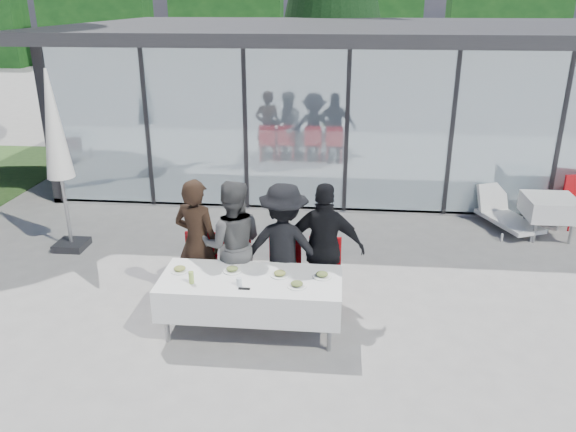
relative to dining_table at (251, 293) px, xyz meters
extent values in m
plane|color=gray|center=(0.14, 0.39, -0.54)|extent=(90.00, 90.00, 0.00)
cube|color=gray|center=(2.14, 8.39, -0.49)|extent=(14.00, 8.00, 0.10)
cube|color=black|center=(2.14, 12.29, 1.06)|extent=(14.00, 0.20, 3.20)
cube|color=black|center=(-4.76, 8.39, 1.06)|extent=(0.20, 8.00, 3.20)
cube|color=silver|center=(2.14, 4.42, 1.06)|extent=(13.60, 0.06, 3.10)
cube|color=#2D2D30|center=(2.14, 7.99, 2.78)|extent=(14.80, 8.80, 0.24)
cube|color=#262628|center=(-4.66, 4.42, 1.06)|extent=(0.08, 0.10, 3.10)
cube|color=#262628|center=(-2.72, 4.42, 1.06)|extent=(0.08, 0.10, 3.10)
cube|color=#262628|center=(-0.78, 4.42, 1.06)|extent=(0.08, 0.10, 3.10)
cube|color=#262628|center=(1.16, 4.42, 1.06)|extent=(0.08, 0.10, 3.10)
cube|color=#262628|center=(3.11, 4.42, 1.06)|extent=(0.08, 0.10, 3.10)
cube|color=#262628|center=(5.05, 4.42, 1.06)|extent=(0.08, 0.10, 3.10)
cube|color=#AD0B10|center=(-0.36, 6.89, -0.09)|extent=(0.45, 0.45, 0.90)
cube|color=#AD0B10|center=(1.14, 7.39, -0.09)|extent=(0.45, 0.45, 0.90)
cube|color=#AD0B10|center=(3.64, 6.89, -0.09)|extent=(0.45, 0.45, 0.90)
cube|color=#AD0B10|center=(5.64, 7.59, -0.09)|extent=(0.45, 0.45, 0.90)
cube|color=#113712|center=(-13.86, 28.39, 1.66)|extent=(6.50, 2.00, 4.40)
cube|color=#113712|center=(-5.86, 28.39, 1.66)|extent=(6.50, 2.00, 4.40)
cube|color=#113712|center=(2.14, 28.39, 1.66)|extent=(6.50, 2.00, 4.40)
cube|color=#113712|center=(10.14, 28.39, 1.66)|extent=(6.50, 2.00, 4.40)
cube|color=white|center=(0.00, 0.00, 0.00)|extent=(2.26, 0.96, 0.42)
cylinder|color=gray|center=(-1.00, -0.35, -0.18)|extent=(0.06, 0.06, 0.71)
cylinder|color=gray|center=(1.00, -0.35, -0.18)|extent=(0.06, 0.06, 0.71)
cylinder|color=gray|center=(-1.00, 0.35, -0.18)|extent=(0.06, 0.06, 0.71)
cylinder|color=gray|center=(1.00, 0.35, -0.18)|extent=(0.06, 0.06, 0.71)
imported|color=black|center=(-0.83, 0.66, 0.36)|extent=(0.83, 0.83, 1.80)
cube|color=#AD0B10|center=(-0.83, 0.66, -0.09)|extent=(0.44, 0.44, 0.05)
cube|color=#AD0B10|center=(-0.83, 0.86, 0.16)|extent=(0.44, 0.04, 0.55)
cylinder|color=#AD0B10|center=(-1.01, 0.48, -0.32)|extent=(0.04, 0.04, 0.43)
cylinder|color=#AD0B10|center=(-0.65, 0.48, -0.32)|extent=(0.04, 0.04, 0.43)
cylinder|color=#AD0B10|center=(-1.01, 0.84, -0.32)|extent=(0.04, 0.04, 0.43)
cylinder|color=#AD0B10|center=(-0.65, 0.84, -0.32)|extent=(0.04, 0.04, 0.43)
imported|color=#4D4D4D|center=(-0.35, 0.66, 0.36)|extent=(0.98, 0.98, 1.80)
cube|color=#AD0B10|center=(-0.35, 0.66, -0.09)|extent=(0.44, 0.44, 0.05)
cube|color=#AD0B10|center=(-0.35, 0.86, 0.16)|extent=(0.44, 0.04, 0.55)
cylinder|color=#AD0B10|center=(-0.53, 0.48, -0.32)|extent=(0.04, 0.04, 0.43)
cylinder|color=#AD0B10|center=(-0.17, 0.48, -0.32)|extent=(0.04, 0.04, 0.43)
cylinder|color=#AD0B10|center=(-0.53, 0.84, -0.32)|extent=(0.04, 0.04, 0.43)
cylinder|color=#AD0B10|center=(-0.17, 0.84, -0.32)|extent=(0.04, 0.04, 0.43)
imported|color=black|center=(0.35, 0.66, 0.35)|extent=(1.27, 1.27, 1.77)
cube|color=#AD0B10|center=(0.35, 0.66, -0.09)|extent=(0.44, 0.44, 0.05)
cube|color=#AD0B10|center=(0.35, 0.86, 0.16)|extent=(0.44, 0.04, 0.55)
cylinder|color=#AD0B10|center=(0.17, 0.48, -0.32)|extent=(0.04, 0.04, 0.43)
cylinder|color=#AD0B10|center=(0.53, 0.48, -0.32)|extent=(0.04, 0.04, 0.43)
cylinder|color=#AD0B10|center=(0.17, 0.84, -0.32)|extent=(0.04, 0.04, 0.43)
cylinder|color=#AD0B10|center=(0.53, 0.84, -0.32)|extent=(0.04, 0.04, 0.43)
imported|color=black|center=(0.89, 0.66, 0.36)|extent=(1.14, 1.14, 1.80)
cube|color=#AD0B10|center=(0.89, 0.66, -0.09)|extent=(0.44, 0.44, 0.05)
cube|color=#AD0B10|center=(0.89, 0.86, 0.16)|extent=(0.44, 0.04, 0.55)
cylinder|color=#AD0B10|center=(0.71, 0.48, -0.32)|extent=(0.04, 0.04, 0.43)
cylinder|color=#AD0B10|center=(1.07, 0.48, -0.32)|extent=(0.04, 0.04, 0.43)
cylinder|color=#AD0B10|center=(0.71, 0.84, -0.32)|extent=(0.04, 0.04, 0.43)
cylinder|color=#AD0B10|center=(1.07, 0.84, -0.32)|extent=(0.04, 0.04, 0.43)
cylinder|color=white|center=(-0.93, 0.10, 0.22)|extent=(0.24, 0.24, 0.01)
ellipsoid|color=#AF9B46|center=(-0.93, 0.10, 0.25)|extent=(0.15, 0.15, 0.05)
cylinder|color=white|center=(-0.26, 0.16, 0.22)|extent=(0.24, 0.24, 0.01)
ellipsoid|color=#365B22|center=(-0.26, 0.16, 0.25)|extent=(0.15, 0.15, 0.05)
cylinder|color=white|center=(0.35, 0.10, 0.22)|extent=(0.24, 0.24, 0.01)
ellipsoid|color=#AF9B46|center=(0.35, 0.10, 0.25)|extent=(0.15, 0.15, 0.05)
cylinder|color=white|center=(0.88, 0.12, 0.22)|extent=(0.24, 0.24, 0.01)
ellipsoid|color=#365B22|center=(0.88, 0.12, 0.25)|extent=(0.15, 0.15, 0.05)
cylinder|color=white|center=(0.59, -0.16, 0.22)|extent=(0.24, 0.24, 0.01)
ellipsoid|color=#365B22|center=(0.59, -0.16, 0.25)|extent=(0.15, 0.15, 0.05)
cylinder|color=#93B24A|center=(-0.69, -0.20, 0.29)|extent=(0.06, 0.06, 0.15)
cylinder|color=silver|center=(-0.11, -0.20, 0.26)|extent=(0.07, 0.07, 0.10)
cube|color=black|center=(-0.03, -0.29, 0.22)|extent=(0.14, 0.03, 0.01)
cube|color=white|center=(4.77, 3.53, 0.02)|extent=(0.86, 0.86, 0.36)
cylinder|color=gray|center=(4.47, 3.23, -0.18)|extent=(0.05, 0.05, 0.72)
cylinder|color=gray|center=(5.07, 3.23, -0.18)|extent=(0.05, 0.05, 0.72)
cylinder|color=gray|center=(4.47, 3.83, -0.18)|extent=(0.05, 0.05, 0.72)
cylinder|color=gray|center=(5.07, 3.83, -0.18)|extent=(0.05, 0.05, 0.72)
cube|color=#AD0B10|center=(5.40, 4.20, 0.16)|extent=(0.44, 0.15, 0.55)
cylinder|color=#AD0B10|center=(5.27, 3.83, -0.32)|extent=(0.04, 0.04, 0.43)
cylinder|color=#AD0B10|center=(5.27, 4.19, -0.32)|extent=(0.04, 0.04, 0.43)
cube|color=black|center=(-3.46, 2.23, -0.48)|extent=(0.50, 0.50, 0.12)
cylinder|color=gray|center=(-3.46, 2.23, 0.81)|extent=(0.06, 0.06, 2.70)
cone|color=white|center=(-3.46, 2.23, 1.60)|extent=(0.44, 0.44, 1.73)
cube|color=silver|center=(4.19, 3.79, -0.36)|extent=(1.05, 1.43, 0.08)
cube|color=silver|center=(3.98, 4.30, -0.09)|extent=(0.66, 0.47, 0.54)
cylinder|color=silver|center=(3.94, 3.24, -0.47)|extent=(0.04, 0.04, 0.14)
cylinder|color=silver|center=(4.44, 3.24, -0.47)|extent=(0.04, 0.04, 0.14)
cylinder|color=silver|center=(3.94, 4.34, -0.47)|extent=(0.04, 0.04, 0.14)
cylinder|color=silver|center=(4.44, 4.34, -0.47)|extent=(0.04, 0.04, 0.14)
cylinder|color=#382316|center=(0.64, 13.39, 0.46)|extent=(0.44, 0.44, 2.00)
camera|label=1|loc=(1.05, -6.13, 3.44)|focal=35.00mm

